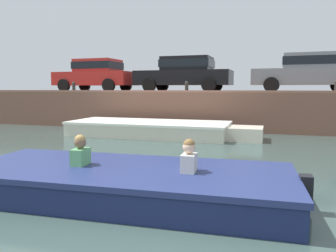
# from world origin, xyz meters

# --- Properties ---
(ground_plane) EXTENTS (400.00, 400.00, 0.00)m
(ground_plane) POSITION_xyz_m (0.00, 5.82, 0.00)
(ground_plane) COLOR #384C47
(far_quay_wall) EXTENTS (60.00, 6.00, 1.52)m
(far_quay_wall) POSITION_xyz_m (0.00, 14.64, 0.76)
(far_quay_wall) COLOR brown
(far_quay_wall) RESTS_ON ground
(far_wall_coping) EXTENTS (60.00, 0.24, 0.08)m
(far_wall_coping) POSITION_xyz_m (0.00, 11.76, 1.56)
(far_wall_coping) COLOR #925F4C
(far_wall_coping) RESTS_ON far_quay_wall
(boat_moored_west_cream) EXTENTS (6.74, 2.26, 0.51)m
(boat_moored_west_cream) POSITION_xyz_m (-2.50, 9.98, 0.25)
(boat_moored_west_cream) COLOR silver
(boat_moored_west_cream) RESTS_ON ground
(motorboat_passing) EXTENTS (6.17, 2.20, 0.95)m
(motorboat_passing) POSITION_xyz_m (-1.09, 3.61, 0.24)
(motorboat_passing) COLOR navy
(motorboat_passing) RESTS_ON ground
(car_leftmost_red) EXTENTS (3.92, 2.05, 1.54)m
(car_leftmost_red) POSITION_xyz_m (-6.77, 13.55, 2.37)
(car_leftmost_red) COLOR #B2231E
(car_leftmost_red) RESTS_ON far_quay_wall
(car_left_inner_black) EXTENTS (4.29, 2.04, 1.54)m
(car_left_inner_black) POSITION_xyz_m (-2.34, 13.55, 2.37)
(car_left_inner_black) COLOR black
(car_left_inner_black) RESTS_ON far_quay_wall
(car_centre_grey) EXTENTS (4.30, 2.07, 1.54)m
(car_centre_grey) POSITION_xyz_m (2.77, 13.55, 2.37)
(car_centre_grey) COLOR slate
(car_centre_grey) RESTS_ON far_quay_wall
(mooring_bollard_west) EXTENTS (0.15, 0.15, 0.44)m
(mooring_bollard_west) POSITION_xyz_m (-6.99, 11.89, 1.76)
(mooring_bollard_west) COLOR #2D2B28
(mooring_bollard_west) RESTS_ON far_quay_wall
(mooring_bollard_mid) EXTENTS (0.15, 0.15, 0.44)m
(mooring_bollard_mid) POSITION_xyz_m (-1.87, 11.89, 1.76)
(mooring_bollard_mid) COLOR #2D2B28
(mooring_bollard_mid) RESTS_ON far_quay_wall
(mooring_bollard_east) EXTENTS (0.15, 0.15, 0.44)m
(mooring_bollard_east) POSITION_xyz_m (3.54, 11.89, 1.76)
(mooring_bollard_east) COLOR #2D2B28
(mooring_bollard_east) RESTS_ON far_quay_wall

